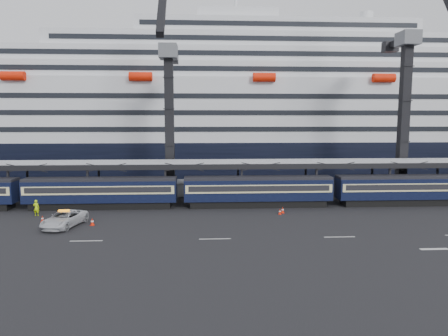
{
  "coord_description": "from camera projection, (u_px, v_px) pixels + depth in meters",
  "views": [
    {
      "loc": [
        -15.09,
        -40.63,
        11.2
      ],
      "look_at": [
        -12.4,
        10.0,
        5.07
      ],
      "focal_mm": 32.0,
      "sensor_mm": 36.0,
      "label": 1
    }
  ],
  "objects": [
    {
      "name": "traffic_cone_a",
      "position": [
        42.0,
        219.0,
        44.04
      ],
      "size": [
        0.35,
        0.35,
        0.7
      ],
      "color": "red",
      "rests_on": "ground"
    },
    {
      "name": "traffic_cone_b",
      "position": [
        92.0,
        222.0,
        42.56
      ],
      "size": [
        0.42,
        0.42,
        0.84
      ],
      "color": "red",
      "rests_on": "ground"
    },
    {
      "name": "crane_dark_near",
      "position": [
        169.0,
        115.0,
        58.36
      ],
      "size": [
        4.5,
        17.75,
        35.08
      ],
      "color": "#4D4F54",
      "rests_on": "ground"
    },
    {
      "name": "cruise_ship",
      "position": [
        267.0,
        115.0,
        86.47
      ],
      "size": [
        214.09,
        28.84,
        34.0
      ],
      "color": "black",
      "rests_on": "ground"
    },
    {
      "name": "worker",
      "position": [
        36.0,
        208.0,
        46.73
      ],
      "size": [
        0.73,
        0.5,
        1.91
      ],
      "primitive_type": "imported",
      "rotation": [
        0.0,
        0.0,
        3.07
      ],
      "color": "#C1F20C",
      "rests_on": "ground"
    },
    {
      "name": "traffic_cone_d",
      "position": [
        283.0,
        210.0,
        48.17
      ],
      "size": [
        0.39,
        0.39,
        0.78
      ],
      "color": "red",
      "rests_on": "ground"
    },
    {
      "name": "ground",
      "position": [
        345.0,
        226.0,
        42.42
      ],
      "size": [
        260.0,
        260.0,
        0.0
      ],
      "primitive_type": "plane",
      "color": "black",
      "rests_on": "ground"
    },
    {
      "name": "train",
      "position": [
        283.0,
        189.0,
        51.82
      ],
      "size": [
        133.05,
        3.0,
        4.05
      ],
      "color": "black",
      "rests_on": "ground"
    },
    {
      "name": "traffic_cone_c",
      "position": [
        280.0,
        211.0,
        47.52
      ],
      "size": [
        0.35,
        0.35,
        0.7
      ],
      "color": "red",
      "rests_on": "ground"
    },
    {
      "name": "pickup_truck",
      "position": [
        64.0,
        219.0,
        42.01
      ],
      "size": [
        4.0,
        6.39,
        1.65
      ],
      "primitive_type": "imported",
      "rotation": [
        0.0,
        0.0,
        -0.23
      ],
      "color": "silver",
      "rests_on": "ground"
    },
    {
      "name": "crane_dark_mid",
      "position": [
        406.0,
        105.0,
        59.04
      ],
      "size": [
        4.5,
        18.24,
        39.64
      ],
      "color": "#4D4F54",
      "rests_on": "ground"
    },
    {
      "name": "canopy",
      "position": [
        311.0,
        163.0,
        55.67
      ],
      "size": [
        130.0,
        6.25,
        5.53
      ],
      "color": "#93959B",
      "rests_on": "ground"
    }
  ]
}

